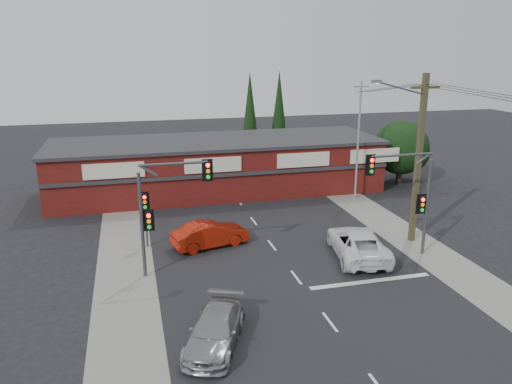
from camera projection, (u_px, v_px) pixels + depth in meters
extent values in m
plane|color=black|center=(295.00, 276.00, 25.73)|extent=(120.00, 120.00, 0.00)
cube|color=black|center=(269.00, 241.00, 30.37)|extent=(14.00, 70.00, 0.01)
cube|color=gray|center=(125.00, 255.00, 28.33)|extent=(3.00, 70.00, 0.02)
cube|color=gray|center=(394.00, 229.00, 32.41)|extent=(3.00, 70.00, 0.02)
cube|color=silver|center=(371.00, 281.00, 25.17)|extent=(6.50, 0.35, 0.01)
imported|color=white|center=(358.00, 243.00, 27.98)|extent=(3.65, 6.12, 1.59)
imported|color=#97999C|center=(215.00, 330.00, 19.65)|extent=(3.48, 4.93, 1.33)
imported|color=#A21B0A|center=(210.00, 234.00, 29.43)|extent=(4.82, 2.67, 1.50)
cube|color=silver|center=(330.00, 322.00, 21.43)|extent=(0.12, 1.60, 0.01)
cube|color=silver|center=(296.00, 277.00, 25.58)|extent=(0.12, 1.60, 0.01)
cube|color=silver|center=(272.00, 245.00, 29.73)|extent=(0.12, 1.60, 0.01)
cube|color=silver|center=(254.00, 221.00, 33.87)|extent=(0.12, 1.60, 0.01)
cube|color=silver|center=(239.00, 202.00, 38.02)|extent=(0.12, 1.60, 0.01)
cube|color=silver|center=(228.00, 187.00, 42.17)|extent=(0.12, 1.60, 0.01)
cube|color=silver|center=(218.00, 174.00, 46.32)|extent=(0.12, 1.60, 0.01)
cube|color=silver|center=(210.00, 164.00, 50.47)|extent=(0.12, 1.60, 0.01)
cube|color=silver|center=(204.00, 155.00, 54.62)|extent=(0.12, 1.60, 0.01)
cube|color=#4F110F|center=(217.00, 167.00, 40.74)|extent=(26.00, 8.00, 4.00)
cube|color=#2D2D30|center=(217.00, 141.00, 40.15)|extent=(26.40, 8.40, 0.25)
cube|color=beige|center=(114.00, 171.00, 34.74)|extent=(4.20, 0.12, 1.10)
cube|color=beige|center=(213.00, 165.00, 36.42)|extent=(4.20, 0.12, 1.10)
cube|color=beige|center=(304.00, 160.00, 38.10)|extent=(4.20, 0.12, 1.10)
cube|color=beige|center=(375.00, 156.00, 39.54)|extent=(4.20, 0.12, 1.10)
cube|color=#2D2D30|center=(227.00, 175.00, 36.84)|extent=(26.00, 0.15, 0.25)
cylinder|color=#2D2116|center=(399.00, 174.00, 42.90)|extent=(0.50, 0.50, 1.80)
sphere|color=black|center=(401.00, 148.00, 42.26)|extent=(4.60, 4.60, 4.60)
sphere|color=black|center=(410.00, 152.00, 43.74)|extent=(3.40, 3.40, 3.40)
sphere|color=black|center=(379.00, 155.00, 43.50)|extent=(2.80, 2.80, 2.80)
cylinder|color=#2D2116|center=(250.00, 158.00, 48.60)|extent=(0.24, 0.24, 2.00)
cone|color=black|center=(250.00, 112.00, 47.35)|extent=(1.80, 1.80, 7.50)
cylinder|color=#2D2116|center=(278.00, 152.00, 51.30)|extent=(0.24, 0.24, 2.00)
cone|color=black|center=(279.00, 108.00, 50.05)|extent=(1.80, 1.80, 7.50)
cylinder|color=#47494C|center=(142.00, 226.00, 25.02)|extent=(0.18, 0.18, 5.50)
cylinder|color=#47494C|center=(173.00, 164.00, 24.56)|extent=(3.40, 0.14, 0.14)
cylinder|color=#47494C|center=(149.00, 171.00, 24.36)|extent=(0.82, 0.14, 0.63)
cube|color=black|center=(208.00, 171.00, 25.10)|extent=(0.32, 0.22, 0.95)
cube|color=black|center=(207.00, 170.00, 25.16)|extent=(0.55, 0.04, 1.15)
cylinder|color=#FF0C07|center=(208.00, 165.00, 24.89)|extent=(0.20, 0.06, 0.20)
cylinder|color=orange|center=(208.00, 171.00, 24.97)|extent=(0.20, 0.06, 0.20)
cylinder|color=#0CE526|center=(208.00, 177.00, 25.06)|extent=(0.20, 0.06, 0.20)
cube|color=black|center=(149.00, 221.00, 25.03)|extent=(0.32, 0.22, 0.95)
cube|color=black|center=(149.00, 220.00, 25.10)|extent=(0.55, 0.04, 1.15)
cylinder|color=#FF0C07|center=(149.00, 216.00, 24.83)|extent=(0.20, 0.06, 0.20)
cylinder|color=orange|center=(149.00, 221.00, 24.91)|extent=(0.20, 0.06, 0.20)
cylinder|color=#0CE526|center=(149.00, 227.00, 25.00)|extent=(0.20, 0.06, 0.20)
cylinder|color=#47494C|center=(427.00, 208.00, 27.81)|extent=(0.18, 0.18, 5.50)
cylinder|color=#47494C|center=(402.00, 155.00, 26.51)|extent=(3.60, 0.14, 0.14)
cylinder|color=#47494C|center=(423.00, 159.00, 26.90)|extent=(0.82, 0.14, 0.63)
cube|color=black|center=(371.00, 165.00, 26.20)|extent=(0.32, 0.22, 0.95)
cube|color=black|center=(370.00, 165.00, 26.27)|extent=(0.55, 0.04, 1.15)
cylinder|color=#FF0C07|center=(372.00, 160.00, 26.00)|extent=(0.20, 0.06, 0.20)
cylinder|color=orange|center=(372.00, 166.00, 26.08)|extent=(0.20, 0.06, 0.20)
cylinder|color=#0CE526|center=(372.00, 171.00, 26.17)|extent=(0.20, 0.06, 0.20)
cube|color=black|center=(421.00, 204.00, 27.65)|extent=(0.32, 0.22, 0.95)
cube|color=black|center=(421.00, 204.00, 27.72)|extent=(0.55, 0.04, 1.15)
cylinder|color=#FF0C07|center=(423.00, 200.00, 27.45)|extent=(0.20, 0.06, 0.20)
cylinder|color=orange|center=(423.00, 205.00, 27.53)|extent=(0.20, 0.06, 0.20)
cylinder|color=#0CE526|center=(422.00, 210.00, 27.62)|extent=(0.20, 0.06, 0.20)
cylinder|color=#47494C|center=(146.00, 223.00, 29.16)|extent=(0.12, 0.12, 3.00)
cube|color=black|center=(145.00, 202.00, 28.80)|extent=(0.32, 0.22, 0.95)
cube|color=black|center=(145.00, 201.00, 28.86)|extent=(0.55, 0.04, 1.15)
cylinder|color=#FF0C07|center=(144.00, 197.00, 28.59)|extent=(0.20, 0.06, 0.20)
cylinder|color=orange|center=(145.00, 202.00, 28.68)|extent=(0.20, 0.06, 0.20)
cylinder|color=#0CE526|center=(145.00, 207.00, 28.76)|extent=(0.20, 0.06, 0.20)
cube|color=#4A4429|center=(418.00, 160.00, 29.16)|extent=(0.30, 0.30, 10.00)
cube|color=#4A4429|center=(425.00, 87.00, 27.99)|extent=(1.80, 0.14, 0.14)
cylinder|color=#47494C|center=(401.00, 88.00, 27.46)|extent=(3.23, 0.39, 0.89)
cube|color=slate|center=(376.00, 81.00, 26.83)|extent=(0.55, 0.25, 0.18)
cylinder|color=silver|center=(376.00, 83.00, 26.86)|extent=(0.28, 0.28, 0.05)
cylinder|color=gray|center=(358.00, 142.00, 37.79)|extent=(0.16, 0.16, 9.00)
cube|color=gray|center=(361.00, 86.00, 36.64)|extent=(1.20, 0.10, 0.10)
cylinder|color=black|center=(380.00, 89.00, 32.20)|extent=(0.73, 9.01, 1.22)
cylinder|color=black|center=(389.00, 88.00, 32.34)|extent=(0.52, 9.00, 1.22)
cylinder|color=black|center=(397.00, 88.00, 32.49)|extent=(0.31, 9.00, 1.22)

